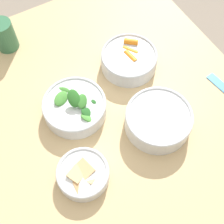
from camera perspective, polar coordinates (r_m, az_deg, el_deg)
ground_plane at (r=1.62m, az=0.68°, el=-14.32°), size 10.00×10.00×0.00m
dining_table at (r=1.03m, az=1.04°, el=-5.41°), size 1.19×0.91×0.73m
bowl_carrots at (r=1.03m, az=3.15°, el=9.61°), size 0.18×0.18×0.07m
bowl_greens at (r=0.94m, az=-6.79°, el=0.98°), size 0.19×0.19×0.09m
bowl_beans_hotdog at (r=0.92m, az=8.43°, el=-1.50°), size 0.20×0.20×0.06m
bowl_cookies at (r=0.86m, az=-5.34°, el=-11.20°), size 0.14×0.14×0.05m
cup at (r=1.13m, az=-19.09°, el=13.12°), size 0.07×0.07×0.11m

